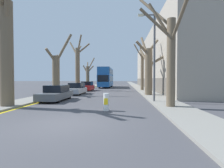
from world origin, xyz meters
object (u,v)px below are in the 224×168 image
at_px(street_tree_right_1, 148,67).
at_px(lamp_post, 153,52).
at_px(traffic_bollard, 106,102).
at_px(street_tree_right_2, 142,69).
at_px(parked_car_1, 76,89).
at_px(street_tree_right_0, 169,54).
at_px(double_decker_bus, 106,77).
at_px(street_tree_left_1, 56,72).
at_px(parked_car_0, 56,93).
at_px(street_tree_left_2, 78,66).
at_px(street_tree_left_0, 5,46).
at_px(street_tree_left_3, 88,75).
at_px(parked_car_2, 87,86).

height_order(street_tree_right_1, lamp_post, lamp_post).
xyz_separation_m(street_tree_right_1, traffic_bollard, (-3.85, -9.81, -2.73)).
relative_size(street_tree_right_2, parked_car_1, 1.65).
xyz_separation_m(street_tree_right_0, parked_car_1, (-8.89, 10.08, -2.84)).
relative_size(street_tree_right_0, double_decker_bus, 0.66).
distance_m(street_tree_left_1, parked_car_0, 5.11).
xyz_separation_m(street_tree_left_2, lamp_post, (10.02, -14.41, -0.09)).
xyz_separation_m(street_tree_left_1, parked_car_0, (1.69, -4.37, -2.06)).
distance_m(street_tree_right_2, traffic_bollard, 18.93).
distance_m(street_tree_right_2, double_decker_bus, 12.98).
height_order(street_tree_left_0, street_tree_left_1, street_tree_left_0).
xyz_separation_m(street_tree_left_2, street_tree_left_3, (-0.04, 8.43, -1.37)).
height_order(street_tree_left_0, street_tree_right_0, street_tree_left_0).
bearing_deg(street_tree_left_1, double_decker_bus, 79.72).
height_order(street_tree_left_1, street_tree_left_3, street_tree_left_1).
height_order(parked_car_0, lamp_post, lamp_post).
distance_m(street_tree_left_2, street_tree_right_0, 20.17).
xyz_separation_m(parked_car_1, lamp_post, (8.31, -7.34, 3.38)).
xyz_separation_m(street_tree_right_1, lamp_post, (-0.46, -5.90, 0.80)).
bearing_deg(street_tree_left_1, parked_car_2, 78.90).
distance_m(street_tree_left_1, double_decker_bus, 20.40).
height_order(street_tree_left_3, parked_car_0, street_tree_left_3).
xyz_separation_m(street_tree_right_2, parked_car_0, (-8.97, -13.57, -2.85)).
bearing_deg(parked_car_2, street_tree_right_2, 3.90).
height_order(street_tree_right_2, double_decker_bus, street_tree_right_2).
relative_size(street_tree_left_0, street_tree_right_0, 1.09).
bearing_deg(street_tree_left_0, street_tree_right_1, 40.53).
relative_size(street_tree_left_1, traffic_bollard, 6.83).
relative_size(street_tree_right_0, parked_car_1, 1.75).
xyz_separation_m(street_tree_left_0, parked_car_2, (1.86, 16.91, -3.38)).
distance_m(street_tree_right_0, parked_car_1, 13.74).
distance_m(street_tree_left_1, parked_car_1, 3.45).
distance_m(parked_car_1, lamp_post, 11.60).
relative_size(street_tree_left_2, street_tree_right_2, 1.20).
relative_size(street_tree_right_0, parked_car_2, 1.81).
height_order(street_tree_left_0, parked_car_1, street_tree_left_0).
bearing_deg(street_tree_right_1, street_tree_left_1, -175.81).
bearing_deg(street_tree_right_0, double_decker_bus, 103.94).
distance_m(street_tree_right_1, lamp_post, 5.97).
relative_size(street_tree_right_1, double_decker_bus, 0.60).
relative_size(street_tree_left_3, parked_car_0, 1.47).
bearing_deg(double_decker_bus, parked_car_0, -94.57).
bearing_deg(street_tree_right_1, traffic_bollard, -111.40).
xyz_separation_m(double_decker_bus, parked_car_2, (-1.96, -11.49, -1.74)).
height_order(street_tree_right_0, street_tree_right_1, street_tree_right_0).
bearing_deg(parked_car_0, street_tree_right_1, 30.33).
relative_size(street_tree_right_1, parked_car_1, 1.57).
bearing_deg(parked_car_1, street_tree_left_0, -100.01).
xyz_separation_m(double_decker_bus, parked_car_1, (-1.96, -17.86, -1.78)).
distance_m(street_tree_left_0, street_tree_right_0, 10.78).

